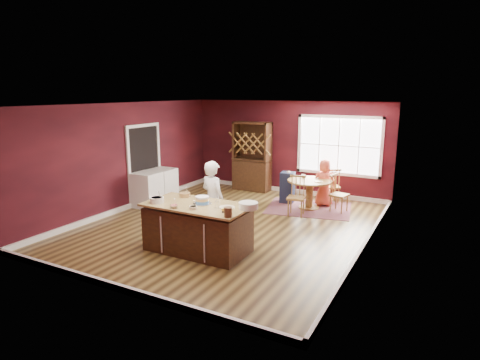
# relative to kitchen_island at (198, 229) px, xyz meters

# --- Properties ---
(room_shell) EXTENTS (7.00, 7.00, 7.00)m
(room_shell) POSITION_rel_kitchen_island_xyz_m (-0.18, 1.57, 0.91)
(room_shell) COLOR brown
(room_shell) RESTS_ON ground
(window) EXTENTS (2.36, 0.10, 1.66)m
(window) POSITION_rel_kitchen_island_xyz_m (1.32, 5.04, 1.06)
(window) COLOR white
(window) RESTS_ON room_shell
(doorway) EXTENTS (0.08, 1.26, 2.13)m
(doorway) POSITION_rel_kitchen_island_xyz_m (-3.15, 2.17, 0.59)
(doorway) COLOR white
(doorway) RESTS_ON room_shell
(kitchen_island) EXTENTS (1.98, 1.04, 0.92)m
(kitchen_island) POSITION_rel_kitchen_island_xyz_m (0.00, 0.00, 0.00)
(kitchen_island) COLOR black
(kitchen_island) RESTS_ON ground
(dining_table) EXTENTS (1.13, 1.13, 0.75)m
(dining_table) POSITION_rel_kitchen_island_xyz_m (0.96, 3.69, 0.10)
(dining_table) COLOR olive
(dining_table) RESTS_ON ground
(baker) EXTENTS (0.68, 0.54, 1.63)m
(baker) POSITION_rel_kitchen_island_xyz_m (-0.09, 0.69, 0.37)
(baker) COLOR silver
(baker) RESTS_ON ground
(layer_cake) EXTENTS (0.35, 0.35, 0.14)m
(layer_cake) POSITION_rel_kitchen_island_xyz_m (0.07, 0.07, 0.55)
(layer_cake) COLOR white
(layer_cake) RESTS_ON kitchen_island
(bowl_blue) EXTENTS (0.27, 0.27, 0.10)m
(bowl_blue) POSITION_rel_kitchen_island_xyz_m (-0.73, -0.26, 0.53)
(bowl_blue) COLOR white
(bowl_blue) RESTS_ON kitchen_island
(bowl_yellow) EXTENTS (0.22, 0.22, 0.08)m
(bowl_yellow) POSITION_rel_kitchen_island_xyz_m (-0.51, 0.33, 0.52)
(bowl_yellow) COLOR brown
(bowl_yellow) RESTS_ON kitchen_island
(bowl_pink) EXTENTS (0.15, 0.15, 0.06)m
(bowl_pink) POSITION_rel_kitchen_island_xyz_m (-0.23, -0.40, 0.51)
(bowl_pink) COLOR white
(bowl_pink) RESTS_ON kitchen_island
(bowl_olive) EXTENTS (0.15, 0.15, 0.06)m
(bowl_olive) POSITION_rel_kitchen_island_xyz_m (0.12, -0.30, 0.51)
(bowl_olive) COLOR #F0E9A9
(bowl_olive) RESTS_ON kitchen_island
(drinking_glass) EXTENTS (0.07, 0.07, 0.14)m
(drinking_glass) POSITION_rel_kitchen_island_xyz_m (0.45, -0.04, 0.55)
(drinking_glass) COLOR silver
(drinking_glass) RESTS_ON kitchen_island
(dinner_plate) EXTENTS (0.29, 0.29, 0.02)m
(dinner_plate) POSITION_rel_kitchen_island_xyz_m (0.61, 0.05, 0.49)
(dinner_plate) COLOR beige
(dinner_plate) RESTS_ON kitchen_island
(white_tub) EXTENTS (0.35, 0.35, 0.12)m
(white_tub) POSITION_rel_kitchen_island_xyz_m (0.98, 0.18, 0.54)
(white_tub) COLOR white
(white_tub) RESTS_ON kitchen_island
(stoneware_crock) EXTENTS (0.14, 0.14, 0.17)m
(stoneware_crock) POSITION_rel_kitchen_island_xyz_m (0.89, -0.40, 0.57)
(stoneware_crock) COLOR #402919
(stoneware_crock) RESTS_ON kitchen_island
(toy_figurine) EXTENTS (0.05, 0.05, 0.08)m
(toy_figurine) POSITION_rel_kitchen_island_xyz_m (0.69, -0.22, 0.52)
(toy_figurine) COLOR gold
(toy_figurine) RESTS_ON kitchen_island
(rug) EXTENTS (2.38, 2.00, 0.01)m
(rug) POSITION_rel_kitchen_island_xyz_m (0.96, 3.69, -0.43)
(rug) COLOR brown
(rug) RESTS_ON ground
(chair_east) EXTENTS (0.46, 0.47, 0.96)m
(chair_east) POSITION_rel_kitchen_island_xyz_m (1.72, 3.76, 0.04)
(chair_east) COLOR brown
(chair_east) RESTS_ON ground
(chair_south) EXTENTS (0.48, 0.46, 0.99)m
(chair_south) POSITION_rel_kitchen_island_xyz_m (0.88, 2.95, 0.06)
(chair_south) COLOR brown
(chair_south) RESTS_ON ground
(chair_north) EXTENTS (0.55, 0.54, 0.97)m
(chair_north) POSITION_rel_kitchen_island_xyz_m (1.30, 4.53, 0.05)
(chair_north) COLOR #996435
(chair_north) RESTS_ON ground
(seated_woman) EXTENTS (0.72, 0.61, 1.24)m
(seated_woman) POSITION_rel_kitchen_island_xyz_m (1.22, 4.12, 0.18)
(seated_woman) COLOR #DC5840
(seated_woman) RESTS_ON ground
(high_chair) EXTENTS (0.40, 0.40, 0.88)m
(high_chair) POSITION_rel_kitchen_island_xyz_m (0.25, 3.96, -0.00)
(high_chair) COLOR black
(high_chair) RESTS_ON ground
(toddler) EXTENTS (0.18, 0.14, 0.26)m
(toddler) POSITION_rel_kitchen_island_xyz_m (0.21, 4.04, 0.37)
(toddler) COLOR #8CA5BF
(toddler) RESTS_ON high_chair
(table_plate) EXTENTS (0.21, 0.21, 0.02)m
(table_plate) POSITION_rel_kitchen_island_xyz_m (1.22, 3.61, 0.32)
(table_plate) COLOR beige
(table_plate) RESTS_ON dining_table
(table_cup) EXTENTS (0.13, 0.13, 0.09)m
(table_cup) POSITION_rel_kitchen_island_xyz_m (0.72, 3.90, 0.36)
(table_cup) COLOR white
(table_cup) RESTS_ON dining_table
(hutch) EXTENTS (1.13, 0.47, 2.08)m
(hutch) POSITION_rel_kitchen_island_xyz_m (-1.23, 4.79, 0.60)
(hutch) COLOR #432B18
(hutch) RESTS_ON ground
(washer) EXTENTS (0.63, 0.61, 0.92)m
(washer) POSITION_rel_kitchen_island_xyz_m (-2.82, 1.85, 0.02)
(washer) COLOR white
(washer) RESTS_ON ground
(dryer) EXTENTS (0.62, 0.60, 0.91)m
(dryer) POSITION_rel_kitchen_island_xyz_m (-2.82, 2.49, 0.01)
(dryer) COLOR silver
(dryer) RESTS_ON ground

